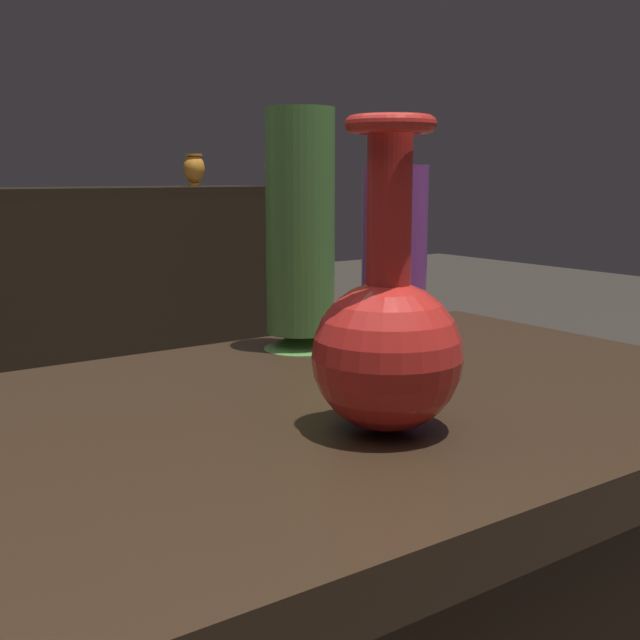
% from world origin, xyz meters
% --- Properties ---
extents(vase_centerpiece, '(0.14, 0.14, 0.29)m').
position_xyz_m(vase_centerpiece, '(0.07, -0.12, 0.89)').
color(vase_centerpiece, red).
rests_on(vase_centerpiece, display_plinth).
extents(vase_tall_behind, '(0.08, 0.08, 0.25)m').
position_xyz_m(vase_tall_behind, '(0.17, -0.01, 0.92)').
color(vase_tall_behind, '#7A388E').
rests_on(vase_tall_behind, display_plinth).
extents(vase_left_accent, '(0.10, 0.10, 0.32)m').
position_xyz_m(vase_left_accent, '(0.20, 0.22, 0.96)').
color(vase_left_accent, '#477A38').
rests_on(vase_left_accent, display_plinth).
extents(shelf_vase_far_right, '(0.08, 0.08, 0.13)m').
position_xyz_m(shelf_vase_far_right, '(1.04, 2.21, 1.06)').
color(shelf_vase_far_right, orange).
rests_on(shelf_vase_far_right, back_display_shelf).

